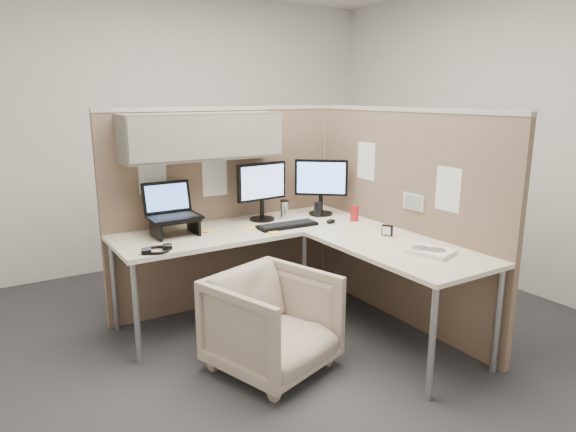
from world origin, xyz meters
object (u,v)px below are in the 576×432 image
desk (300,241)px  monitor_left (262,187)px  keyboard (287,225)px  office_chair (272,318)px

desk → monitor_left: 0.63m
desk → keyboard: size_ratio=4.23×
monitor_left → desk: bearing=-93.5°
office_chair → keyboard: bearing=33.8°
office_chair → keyboard: keyboard is taller
desk → monitor_left: bearing=91.1°
office_chair → desk: bearing=22.6°
desk → keyboard: 0.26m
desk → office_chair: size_ratio=2.89×
monitor_left → keyboard: (0.06, -0.29, -0.26)m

